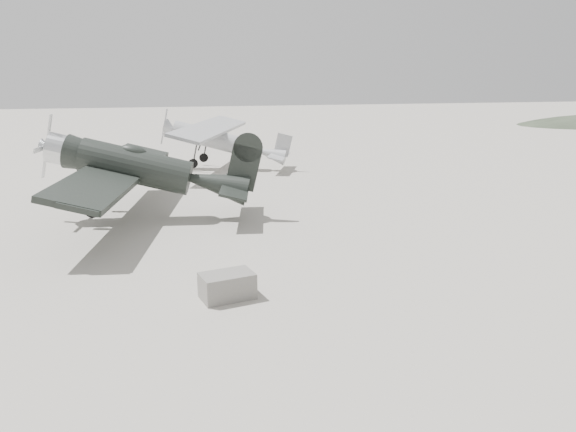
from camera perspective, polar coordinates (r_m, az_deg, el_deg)
ground at (r=20.14m, az=-3.22°, el=-4.51°), size 160.00×160.00×0.00m
lowwing_monoplane at (r=25.82m, az=-14.22°, el=4.60°), size 9.58×13.34×4.28m
highwing_monoplane at (r=37.92m, az=-6.86°, el=7.98°), size 8.72×12.07×3.45m
equipment_block at (r=16.93m, az=-6.19°, el=-7.06°), size 1.74×1.33×0.77m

